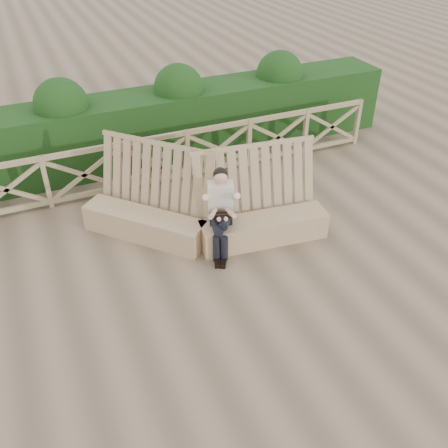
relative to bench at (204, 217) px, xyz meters
name	(u,v)px	position (x,y,z in m)	size (l,w,h in m)	color
ground	(223,287)	(-0.25, -1.40, -0.41)	(60.00, 60.00, 0.00)	brown
bench	(204,217)	(0.00, 0.00, 0.00)	(4.00, 2.50, 1.61)	#977356
woman	(221,208)	(0.14, -0.43, 0.39)	(0.62, 0.93, 1.50)	black
guardrail	(154,161)	(-0.25, 2.10, 0.15)	(10.10, 0.09, 1.10)	#8C7851
hedge	(138,130)	(-0.25, 3.30, 0.34)	(12.00, 1.20, 1.50)	black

